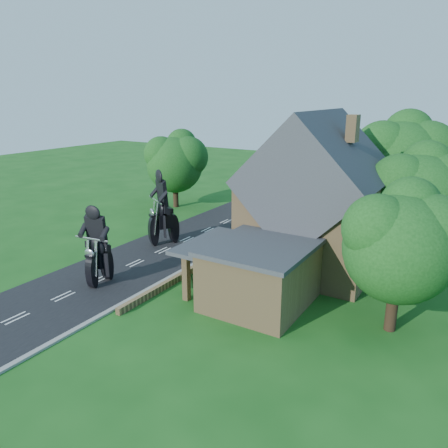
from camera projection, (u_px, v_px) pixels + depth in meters
The scene contains 19 objects.
ground at pixel (135, 263), 29.97m from camera, with size 120.00×120.00×0.00m, color #154C15.
road at pixel (135, 263), 29.97m from camera, with size 7.00×80.00×0.02m, color black.
kerb at pixel (177, 273), 28.13m from camera, with size 0.30×80.00×0.12m, color gray.
garden_wall at pixel (226, 251), 31.84m from camera, with size 0.30×22.00×0.40m, color #96784C.
house at pixel (316, 203), 28.37m from camera, with size 9.54×8.64×10.24m.
annex at pixel (258, 273), 23.87m from camera, with size 7.05×5.94×3.44m.
tree_annex_side at pixel (409, 240), 20.12m from camera, with size 5.64×5.20×7.48m.
tree_house_right at pixel (426, 194), 27.17m from camera, with size 6.51×6.00×8.40m.
tree_behind_house at pixel (407, 159), 34.26m from camera, with size 7.81×7.20×10.08m.
tree_behind_left at pixel (336, 159), 38.22m from camera, with size 6.94×6.40×9.16m.
tree_far_road at pixel (178, 160), 43.55m from camera, with size 6.08×5.60×7.84m.
shrub_a at pixel (189, 277), 26.34m from camera, with size 0.90×0.90×1.10m, color #113516.
shrub_b at pixel (211, 264), 28.38m from camera, with size 0.90×0.90×1.10m, color #113516.
shrub_c at pixel (231, 253), 30.42m from camera, with size 0.90×0.90×1.10m, color #113516.
shrub_d at pixel (263, 234), 34.51m from camera, with size 0.90×0.90×1.10m, color #113516.
shrub_e at pixel (277, 226), 36.55m from camera, with size 0.90×0.90×1.10m, color #113516.
shrub_f at pixel (289, 219), 38.59m from camera, with size 0.90×0.90×1.10m, color #113516.
motorcycle_lead at pixel (100, 272), 26.56m from camera, with size 0.41×1.60×1.49m, color black, non-canonical shape.
motorcycle_follow at pixel (164, 233), 33.63m from camera, with size 0.47×1.87×1.74m, color black, non-canonical shape.
Camera 1 is at (19.84, -20.61, 11.17)m, focal length 35.00 mm.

